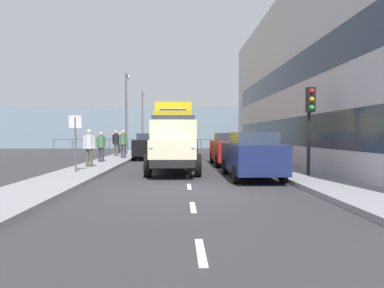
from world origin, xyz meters
TOP-DOWN VIEW (x-y plane):
  - ground_plane at (0.00, -8.79)m, footprint 80.00×80.00m
  - sidewalk_left at (-4.35, -8.79)m, footprint 2.05×36.19m
  - sidewalk_right at (4.35, -8.79)m, footprint 2.05×36.19m
  - road_centreline_markings at (0.00, -8.01)m, footprint 0.12×31.21m
  - building_terrace at (-8.48, -8.62)m, footprint 6.24×26.16m
  - sea_horizon at (0.00, -29.88)m, footprint 80.00×0.80m
  - seawall_railing at (-0.00, -26.28)m, footprint 28.08×0.08m
  - truck_vintage_cream at (0.56, -4.35)m, footprint 2.17×5.64m
  - lorry_cargo_yellow at (0.74, -14.53)m, footprint 2.58×8.20m
  - car_navy_kerbside_near at (-2.37, -2.55)m, footprint 1.79×4.15m
  - car_red_kerbside_1 at (-2.37, -7.79)m, footprint 1.82×4.39m
  - car_black_oppositeside_0 at (2.37, -12.47)m, footprint 1.82×4.35m
  - pedestrian_near_railing at (4.48, -5.66)m, footprint 0.53×0.34m
  - pedestrian_strolling at (4.60, -8.44)m, footprint 0.53×0.34m
  - pedestrian_by_lamp at (3.92, -11.50)m, footprint 0.53×0.34m
  - pedestrian_with_bag at (4.73, -13.31)m, footprint 0.53×0.34m
  - pedestrian_couple_b at (5.01, -16.41)m, footprint 0.53×0.34m
  - traffic_light_near at (-4.45, -2.21)m, footprint 0.28×0.41m
  - lamp_post_promenade at (4.33, -15.32)m, footprint 0.32×1.14m
  - lamp_post_far at (4.19, -24.74)m, footprint 0.32×1.14m
  - street_sign at (4.46, -3.65)m, footprint 0.50×0.07m

SIDE VIEW (x-z plane):
  - ground_plane at x=0.00m, z-range 0.00..0.00m
  - road_centreline_markings at x=0.00m, z-range 0.00..0.01m
  - sidewalk_left at x=-4.35m, z-range 0.00..0.15m
  - sidewalk_right at x=4.35m, z-range 0.00..0.15m
  - car_navy_kerbside_near at x=-2.37m, z-range 0.03..1.75m
  - car_black_oppositeside_0 at x=2.37m, z-range 0.04..1.76m
  - car_red_kerbside_1 at x=-2.37m, z-range 0.04..1.76m
  - seawall_railing at x=0.00m, z-range 0.32..1.52m
  - pedestrian_strolling at x=4.60m, z-range 0.29..1.92m
  - pedestrian_couple_b at x=5.01m, z-range 0.30..1.98m
  - pedestrian_near_railing at x=4.48m, z-range 0.31..2.04m
  - truck_vintage_cream at x=0.56m, z-range -0.04..2.39m
  - pedestrian_by_lamp at x=3.92m, z-range 0.31..2.08m
  - pedestrian_with_bag at x=4.73m, z-range 0.31..2.09m
  - street_sign at x=4.46m, z-range 0.56..2.81m
  - lorry_cargo_yellow at x=0.74m, z-range 0.14..4.01m
  - traffic_light_near at x=-4.45m, z-range 0.87..4.07m
  - sea_horizon at x=0.00m, z-range 0.00..5.00m
  - lamp_post_promenade at x=4.33m, z-range 0.76..6.88m
  - lamp_post_far at x=4.19m, z-range 0.76..6.89m
  - building_terrace at x=-8.48m, z-range 0.00..9.58m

